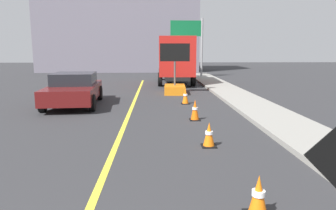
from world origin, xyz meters
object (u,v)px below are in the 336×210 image
object	(u,v)px
pickup_car	(74,89)
traffic_cone_far_lane	(195,110)
traffic_cone_near_sign	(258,196)
box_truck	(176,59)
traffic_cone_mid_lane	(209,135)
traffic_cone_curbside	(185,96)
arrow_board_trailer	(175,85)
highway_guide_sign	(193,37)

from	to	relation	value
pickup_car	traffic_cone_far_lane	xyz separation A→B (m)	(4.84, -3.20, -0.35)
traffic_cone_near_sign	box_truck	bearing A→B (deg)	90.08
box_truck	traffic_cone_far_lane	bearing A→B (deg)	-90.46
traffic_cone_mid_lane	traffic_cone_curbside	size ratio (longest dim) A/B	0.87
pickup_car	traffic_cone_curbside	size ratio (longest dim) A/B	6.51
arrow_board_trailer	highway_guide_sign	distance (m)	10.73
arrow_board_trailer	pickup_car	world-z (taller)	arrow_board_trailer
arrow_board_trailer	box_truck	bearing A→B (deg)	85.98
traffic_cone_far_lane	pickup_car	bearing A→B (deg)	146.55
traffic_cone_mid_lane	highway_guide_sign	bearing A→B (deg)	84.56
box_truck	traffic_cone_far_lane	distance (m)	12.17
box_truck	highway_guide_sign	bearing A→B (deg)	69.37
box_truck	traffic_cone_far_lane	world-z (taller)	box_truck
pickup_car	traffic_cone_mid_lane	distance (m)	7.84
highway_guide_sign	arrow_board_trailer	bearing A→B (deg)	-101.97
box_truck	traffic_cone_near_sign	world-z (taller)	box_truck
highway_guide_sign	traffic_cone_far_lane	size ratio (longest dim) A/B	7.01
traffic_cone_far_lane	traffic_cone_near_sign	bearing A→B (deg)	-88.88
arrow_board_trailer	highway_guide_sign	size ratio (longest dim) A/B	0.54
box_truck	traffic_cone_far_lane	xyz separation A→B (m)	(-0.10, -12.09, -1.40)
traffic_cone_far_lane	traffic_cone_curbside	distance (m)	3.27
traffic_cone_mid_lane	pickup_car	bearing A→B (deg)	128.03
box_truck	pickup_car	xyz separation A→B (m)	(-4.94, -8.89, -1.06)
traffic_cone_mid_lane	traffic_cone_far_lane	world-z (taller)	traffic_cone_far_lane
arrow_board_trailer	traffic_cone_near_sign	size ratio (longest dim) A/B	4.34
pickup_car	highway_guide_sign	size ratio (longest dim) A/B	0.93
arrow_board_trailer	highway_guide_sign	xyz separation A→B (m)	(2.14, 10.09, 2.94)
arrow_board_trailer	traffic_cone_curbside	distance (m)	3.41
arrow_board_trailer	traffic_cone_mid_lane	bearing A→B (deg)	-88.44
arrow_board_trailer	highway_guide_sign	world-z (taller)	highway_guide_sign
pickup_car	traffic_cone_near_sign	distance (m)	10.72
traffic_cone_curbside	highway_guide_sign	bearing A→B (deg)	82.10
pickup_car	highway_guide_sign	xyz separation A→B (m)	(6.70, 13.56, 2.73)
pickup_car	traffic_cone_far_lane	distance (m)	5.82
highway_guide_sign	traffic_cone_far_lane	xyz separation A→B (m)	(-1.86, -16.76, -3.07)
pickup_car	highway_guide_sign	bearing A→B (deg)	63.70
arrow_board_trailer	traffic_cone_curbside	size ratio (longest dim) A/B	3.80
highway_guide_sign	traffic_cone_mid_lane	xyz separation A→B (m)	(-1.88, -19.73, -3.12)
traffic_cone_near_sign	traffic_cone_curbside	xyz separation A→B (m)	(-0.14, 9.56, 0.04)
traffic_cone_near_sign	traffic_cone_far_lane	distance (m)	6.29
box_truck	traffic_cone_mid_lane	xyz separation A→B (m)	(-0.12, -15.06, -1.45)
arrow_board_trailer	traffic_cone_mid_lane	distance (m)	9.64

